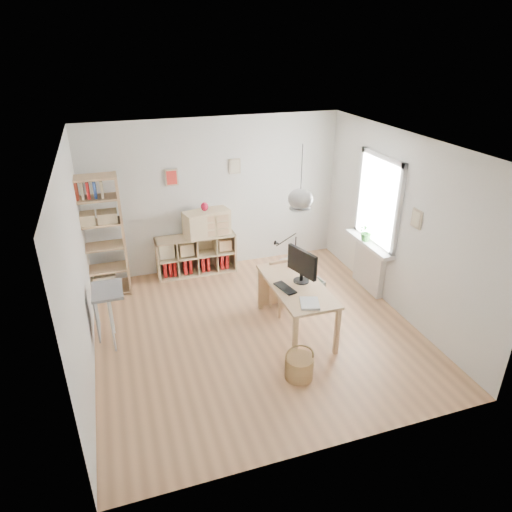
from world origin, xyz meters
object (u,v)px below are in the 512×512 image
object	(u,v)px
storage_chest	(302,284)
drawer_chest	(207,223)
tall_bookshelf	(97,233)
monitor	(302,264)
cube_shelf	(195,257)
desk	(296,290)
chair	(284,283)

from	to	relation	value
storage_chest	drawer_chest	world-z (taller)	drawer_chest
tall_bookshelf	monitor	size ratio (longest dim) A/B	3.65
monitor	drawer_chest	bearing A→B (deg)	94.36
tall_bookshelf	drawer_chest	distance (m)	1.83
drawer_chest	cube_shelf	bearing A→B (deg)	157.53
cube_shelf	desk	bearing A→B (deg)	-65.39
desk	cube_shelf	size ratio (longest dim) A/B	1.07
tall_bookshelf	desk	bearing A→B (deg)	-37.01
chair	monitor	bearing A→B (deg)	-87.32
storage_chest	drawer_chest	bearing A→B (deg)	126.14
chair	drawer_chest	bearing A→B (deg)	113.73
chair	drawer_chest	xyz separation A→B (m)	(-0.82, 1.62, 0.49)
cube_shelf	drawer_chest	size ratio (longest dim) A/B	1.79
cube_shelf	storage_chest	distance (m)	2.04
tall_bookshelf	storage_chest	distance (m)	3.37
cube_shelf	storage_chest	world-z (taller)	cube_shelf
storage_chest	drawer_chest	distance (m)	1.98
chair	storage_chest	distance (m)	0.58
monitor	cube_shelf	bearing A→B (deg)	99.20
storage_chest	chair	bearing A→B (deg)	-153.75
tall_bookshelf	chair	bearing A→B (deg)	-27.78
cube_shelf	tall_bookshelf	distance (m)	1.77
desk	cube_shelf	bearing A→B (deg)	114.61
cube_shelf	monitor	distance (m)	2.55
desk	drawer_chest	world-z (taller)	drawer_chest
storage_chest	monitor	size ratio (longest dim) A/B	1.34
cube_shelf	drawer_chest	xyz separation A→B (m)	(0.24, -0.04, 0.64)
desk	monitor	distance (m)	0.38
cube_shelf	chair	size ratio (longest dim) A/B	1.76
desk	drawer_chest	size ratio (longest dim) A/B	1.92
tall_bookshelf	drawer_chest	world-z (taller)	tall_bookshelf
cube_shelf	chair	distance (m)	1.98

